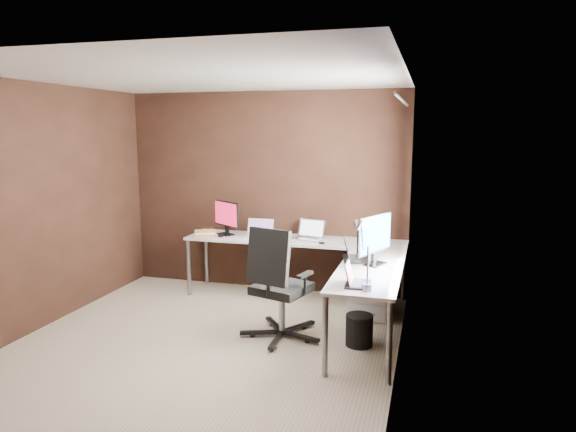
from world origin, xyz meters
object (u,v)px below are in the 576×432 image
Objects in this scene: laptop_black_big at (352,255)px; book_stack at (205,234)px; laptop_silver at (309,235)px; wastebasket at (359,330)px; laptop_black_small at (355,280)px; laptop_white at (259,233)px; desk_lamp at (361,246)px; monitor_right at (375,237)px; monitor_left at (226,216)px; office_chair at (280,306)px; drawer_pedestal at (370,288)px.

laptop_black_big is 1.29× the size of book_stack.
laptop_silver is 1.62m from wastebasket.
laptop_black_big is at bearing 6.93° from laptop_black_small.
laptop_white is 2.27m from desk_lamp.
laptop_black_small is at bearing -51.22° from laptop_silver.
wastebasket is at bearing -175.09° from monitor_right.
laptop_white is 2.16m from laptop_black_small.
monitor_left is at bearing -164.36° from laptop_silver.
desk_lamp is at bearing -9.11° from monitor_left.
laptop_silver is 1.09m from laptop_black_big.
monitor_left is 2.16m from monitor_right.
monitor_left is at bearing 173.51° from laptop_white.
laptop_black_big is 0.36× the size of office_chair.
laptop_white reaches higher than wastebasket.
book_stack is at bearing 60.18° from laptop_black_big.
book_stack is (-0.64, -0.17, -0.01)m from laptop_white.
laptop_white is at bearing 82.31° from monitor_right.
drawer_pedestal is 1.83× the size of laptop_white.
office_chair reaches higher than book_stack.
laptop_black_big reaches higher than laptop_black_small.
drawer_pedestal is at bearing -2.55° from laptop_black_small.
laptop_white is at bearing 46.14° from laptop_black_big.
office_chair is at bearing 111.47° from laptop_black_big.
monitor_left is 0.37× the size of office_chair.
laptop_black_small is 1.00m from office_chair.
drawer_pedestal is 2.10m from book_stack.
laptop_silver is at bearing 106.94° from office_chair.
monitor_right is at bearing 6.96° from monitor_left.
desk_lamp is at bearing -179.27° from laptop_black_big.
laptop_silver is at bearing 121.91° from wastebasket.
laptop_black_small is 0.27× the size of office_chair.
monitor_right is at bearing 35.34° from office_chair.
office_chair is (-0.79, 0.42, -0.45)m from laptop_black_small.
monitor_left is 1.40× the size of wastebasket.
monitor_right reaches higher than monitor_left.
book_stack is at bearing 175.59° from drawer_pedestal.
laptop_silver is at bearing 152.68° from drawer_pedestal.
drawer_pedestal is at bearing 32.68° from monitor_right.
drawer_pedestal is 1.05× the size of desk_lamp.
drawer_pedestal is 1.43× the size of monitor_left.
laptop_black_small is at bearing -88.87° from wastebasket.
monitor_right reaches higher than book_stack.
monitor_left is (-1.84, 0.37, 0.67)m from drawer_pedestal.
laptop_silver is 2.00m from desk_lamp.
laptop_black_small is 0.33m from desk_lamp.
monitor_left is 1.91m from laptop_black_big.
office_chair reaches higher than laptop_black_small.
office_chair is (-0.64, -0.42, -0.45)m from laptop_black_big.
desk_lamp reaches higher than laptop_black_small.
drawer_pedestal is 0.53× the size of office_chair.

